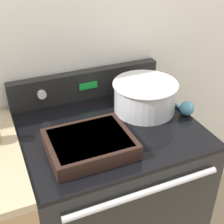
{
  "coord_description": "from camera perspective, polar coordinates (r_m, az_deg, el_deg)",
  "views": [
    {
      "loc": [
        -0.42,
        -0.71,
        1.69
      ],
      "look_at": [
        0.02,
        0.33,
        1.0
      ],
      "focal_mm": 50.0,
      "sensor_mm": 36.0,
      "label": 1
    }
  ],
  "objects": [
    {
      "name": "kitchen_wall",
      "position": [
        1.5,
        -5.93,
        14.29
      ],
      "size": [
        8.0,
        0.05,
        2.5
      ],
      "color": "silver",
      "rests_on": "ground_plane"
    },
    {
      "name": "mixing_bowl",
      "position": [
        1.42,
        6.04,
        3.13
      ],
      "size": [
        0.3,
        0.3,
        0.14
      ],
      "color": "silver",
      "rests_on": "stove_range"
    },
    {
      "name": "casserole_dish",
      "position": [
        1.19,
        -4.11,
        -5.72
      ],
      "size": [
        0.32,
        0.26,
        0.06
      ],
      "color": "black",
      "rests_on": "stove_range"
    },
    {
      "name": "control_panel",
      "position": [
        1.53,
        -4.73,
        5.06
      ],
      "size": [
        0.75,
        0.07,
        0.14
      ],
      "color": "black",
      "rests_on": "stove_range"
    },
    {
      "name": "ladle",
      "position": [
        1.45,
        13.09,
        0.88
      ],
      "size": [
        0.07,
        0.29,
        0.07
      ],
      "color": "teal",
      "rests_on": "stove_range"
    },
    {
      "name": "stove_range",
      "position": [
        1.64,
        -0.44,
        -16.36
      ],
      "size": [
        0.75,
        0.66,
        0.94
      ],
      "color": "black",
      "rests_on": "ground_plane"
    }
  ]
}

